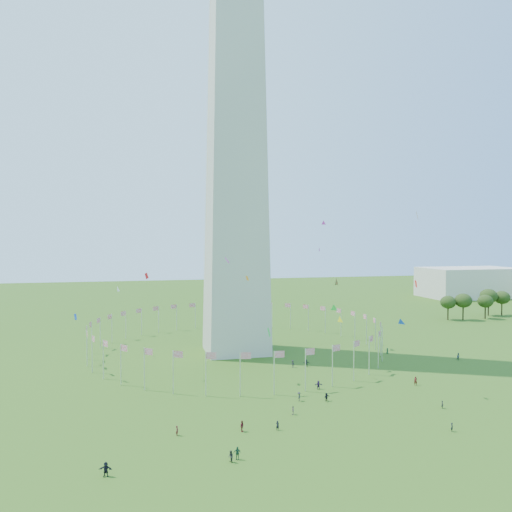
% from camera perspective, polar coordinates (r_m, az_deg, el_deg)
% --- Properties ---
extents(ground, '(600.00, 600.00, 0.00)m').
position_cam_1_polar(ground, '(96.61, 3.75, -17.29)').
color(ground, '#294D12').
rests_on(ground, ground).
extents(washington_monument, '(16.80, 16.80, 169.00)m').
position_cam_1_polar(washington_monument, '(149.29, -2.34, 22.62)').
color(washington_monument, beige).
rests_on(washington_monument, ground).
extents(flag_ring, '(80.24, 80.24, 9.00)m').
position_cam_1_polar(flag_ring, '(142.39, -2.30, -9.10)').
color(flag_ring, silver).
rests_on(flag_ring, ground).
extents(gov_building_east_a, '(50.00, 30.00, 16.00)m').
position_cam_1_polar(gov_building_east_a, '(296.88, 23.22, -2.78)').
color(gov_building_east_a, beige).
rests_on(gov_building_east_a, ground).
extents(crowd, '(87.80, 57.43, 1.95)m').
position_cam_1_polar(crowd, '(101.30, 5.26, -15.84)').
color(crowd, '#74695D').
rests_on(crowd, ground).
extents(kites_aloft, '(89.05, 64.07, 33.30)m').
position_cam_1_polar(kites_aloft, '(119.60, 4.91, -4.45)').
color(kites_aloft, green).
rests_on(kites_aloft, ground).
extents(tree_line_east, '(53.04, 16.04, 10.91)m').
position_cam_1_polar(tree_line_east, '(224.35, 25.65, -5.10)').
color(tree_line_east, '#2E4818').
rests_on(tree_line_east, ground).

